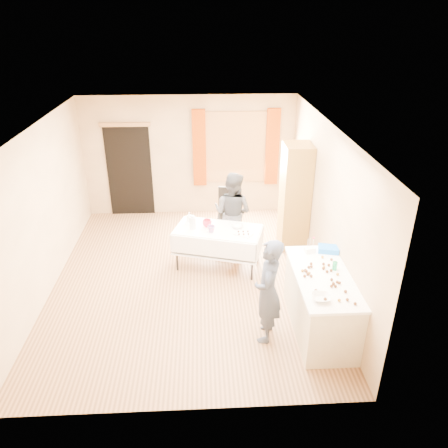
{
  "coord_description": "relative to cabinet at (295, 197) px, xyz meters",
  "views": [
    {
      "loc": [
        0.26,
        -6.33,
        4.16
      ],
      "look_at": [
        0.6,
        0.0,
        1.02
      ],
      "focal_mm": 35.0,
      "sensor_mm": 36.0,
      "label": 1
    }
  ],
  "objects": [
    {
      "name": "door_lintel",
      "position": [
        -3.29,
        1.58,
        1.02
      ],
      "size": [
        1.05,
        0.06,
        0.08
      ],
      "primitive_type": "cube",
      "color": "olive",
      "rests_on": "wall_back"
    },
    {
      "name": "pitcher",
      "position": [
        -1.91,
        -0.72,
        -0.14
      ],
      "size": [
        0.14,
        0.14,
        0.22
      ],
      "primitive_type": "cylinder",
      "rotation": [
        0.0,
        0.0,
        -0.4
      ],
      "color": "silver",
      "rests_on": "party_table"
    },
    {
      "name": "wall_right",
      "position": [
        0.27,
        -1.12,
        0.3
      ],
      "size": [
        0.02,
        5.5,
        2.6
      ],
      "primitive_type": "cube",
      "color": "tan",
      "rests_on": "floor"
    },
    {
      "name": "blue_basket",
      "position": [
        0.13,
        -1.9,
        -0.05
      ],
      "size": [
        0.34,
        0.27,
        0.08
      ],
      "primitive_type": "cube",
      "rotation": [
        0.0,
        0.0,
        -0.24
      ],
      "color": "blue",
      "rests_on": "counter"
    },
    {
      "name": "cup_red",
      "position": [
        -1.66,
        -0.65,
        -0.19
      ],
      "size": [
        0.16,
        0.16,
        0.12
      ],
      "primitive_type": "imported",
      "rotation": [
        0.0,
        0.0,
        0.02
      ],
      "color": "red",
      "rests_on": "party_table"
    },
    {
      "name": "cup_rainbow",
      "position": [
        -1.59,
        -0.87,
        -0.2
      ],
      "size": [
        0.19,
        0.19,
        0.12
      ],
      "primitive_type": "imported",
      "rotation": [
        0.0,
        0.0,
        -0.27
      ],
      "color": "red",
      "rests_on": "party_table"
    },
    {
      "name": "bottle",
      "position": [
        -1.97,
        -0.41,
        -0.17
      ],
      "size": [
        0.14,
        0.14,
        0.17
      ],
      "primitive_type": "imported",
      "rotation": [
        0.0,
        0.0,
        -0.45
      ],
      "color": "white",
      "rests_on": "party_table"
    },
    {
      "name": "wall_front",
      "position": [
        -1.99,
        -3.88,
        0.3
      ],
      "size": [
        4.5,
        0.02,
        2.6
      ],
      "primitive_type": "cube",
      "color": "tan",
      "rests_on": "floor"
    },
    {
      "name": "soda_can",
      "position": [
        0.08,
        -2.4,
        -0.03
      ],
      "size": [
        0.07,
        0.07,
        0.12
      ],
      "primitive_type": "cylinder",
      "rotation": [
        0.0,
        0.0,
        0.01
      ],
      "color": "#188C52",
      "rests_on": "counter"
    },
    {
      "name": "cake_balls",
      "position": [
        -0.12,
        -2.59,
        -0.07
      ],
      "size": [
        0.53,
        1.16,
        0.04
      ],
      "color": "#3F2314",
      "rests_on": "counter"
    },
    {
      "name": "woman",
      "position": [
        -1.18,
        -0.17,
        -0.22
      ],
      "size": [
        1.27,
        1.25,
        1.56
      ],
      "primitive_type": "imported",
      "rotation": [
        0.0,
        0.0,
        2.61
      ],
      "color": "black",
      "rests_on": "floor"
    },
    {
      "name": "curtain_right",
      "position": [
        -0.21,
        1.55,
        0.5
      ],
      "size": [
        0.28,
        0.06,
        1.65
      ],
      "primitive_type": "cube",
      "color": "#8D3303",
      "rests_on": "wall_back"
    },
    {
      "name": "curtain_left",
      "position": [
        -1.77,
        1.55,
        0.5
      ],
      "size": [
        0.28,
        0.06,
        1.65
      ],
      "primitive_type": "cube",
      "color": "#8D3303",
      "rests_on": "wall_back"
    },
    {
      "name": "cabinet",
      "position": [
        0.0,
        0.0,
        0.0
      ],
      "size": [
        0.5,
        0.6,
        2.01
      ],
      "primitive_type": "cube",
      "color": "olive",
      "rests_on": "floor"
    },
    {
      "name": "wall_left",
      "position": [
        -4.25,
        -1.12,
        0.3
      ],
      "size": [
        0.02,
        5.5,
        2.6
      ],
      "primitive_type": "cube",
      "color": "tan",
      "rests_on": "floor"
    },
    {
      "name": "party_table",
      "position": [
        -1.47,
        -0.75,
        -0.56
      ],
      "size": [
        1.65,
        1.16,
        0.75
      ],
      "rotation": [
        0.0,
        0.0,
        -0.29
      ],
      "color": "black",
      "rests_on": "floor"
    },
    {
      "name": "pastry_tray",
      "position": [
        -1.05,
        -0.99,
        -0.24
      ],
      "size": [
        0.34,
        0.32,
        0.02
      ],
      "primitive_type": "cube",
      "rotation": [
        0.0,
        0.0,
        -0.59
      ],
      "color": "white",
      "rests_on": "party_table"
    },
    {
      "name": "chair",
      "position": [
        -1.22,
        0.29,
        -0.69
      ],
      "size": [
        0.49,
        0.49,
        1.04
      ],
      "rotation": [
        0.0,
        0.0,
        -0.15
      ],
      "color": "black",
      "rests_on": "floor"
    },
    {
      "name": "mixing_bowl",
      "position": [
        -0.29,
        -3.08,
        -0.07
      ],
      "size": [
        0.27,
        0.27,
        0.06
      ],
      "primitive_type": "imported",
      "rotation": [
        0.0,
        0.0,
        -0.07
      ],
      "color": "white",
      "rests_on": "counter"
    },
    {
      "name": "ceiling",
      "position": [
        -1.99,
        -1.12,
        1.61
      ],
      "size": [
        4.5,
        5.5,
        0.02
      ],
      "primitive_type": "cube",
      "color": "white",
      "rests_on": "floor"
    },
    {
      "name": "doorway",
      "position": [
        -3.29,
        1.61,
        -0.0
      ],
      "size": [
        0.95,
        0.04,
        2.0
      ],
      "primitive_type": "cube",
      "color": "black",
      "rests_on": "floor"
    },
    {
      "name": "counter",
      "position": [
        -0.1,
        -2.53,
        -0.55
      ],
      "size": [
        0.78,
        1.65,
        0.91
      ],
      "color": "beige",
      "rests_on": "floor"
    },
    {
      "name": "foam_block",
      "position": [
        -0.16,
        -1.91,
        -0.05
      ],
      "size": [
        0.17,
        0.13,
        0.08
      ],
      "primitive_type": "cube",
      "rotation": [
        0.0,
        0.0,
        0.21
      ],
      "color": "white",
      "rests_on": "counter"
    },
    {
      "name": "wall_back",
      "position": [
        -1.99,
        1.64,
        0.3
      ],
      "size": [
        4.5,
        0.02,
        2.6
      ],
      "primitive_type": "cube",
      "color": "tan",
      "rests_on": "floor"
    },
    {
      "name": "girl",
      "position": [
        -0.88,
        -2.66,
        -0.24
      ],
      "size": [
        0.72,
        0.62,
        1.52
      ],
      "primitive_type": "imported",
      "rotation": [
        0.0,
        0.0,
        -1.81
      ],
      "color": "#2A3247",
      "rests_on": "floor"
    },
    {
      "name": "small_bowl",
      "position": [
        -1.14,
        -0.73,
        -0.22
      ],
      "size": [
        0.29,
        0.29,
        0.06
      ],
      "primitive_type": "imported",
      "rotation": [
        0.0,
        0.0,
        -0.25
      ],
      "color": "white",
      "rests_on": "party_table"
    },
    {
      "name": "floor",
      "position": [
        -1.99,
        -1.12,
        -1.01
      ],
      "size": [
        4.5,
        5.5,
        0.02
      ],
      "primitive_type": "cube",
      "color": "#9E7047",
      "rests_on": "ground"
    },
    {
      "name": "window_frame",
      "position": [
        -0.99,
        1.6,
        0.5
      ],
      "size": [
        1.32,
        0.06,
        1.52
      ],
      "primitive_type": "cube",
      "color": "olive",
      "rests_on": "wall_back"
    },
    {
      "name": "window_pane",
      "position": [
        -0.99,
        1.58,
        0.5
      ],
      "size": [
        1.2,
        0.02,
        1.4
      ],
      "primitive_type": "cube",
      "color": "white",
      "rests_on": "wall_back"
    }
  ]
}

